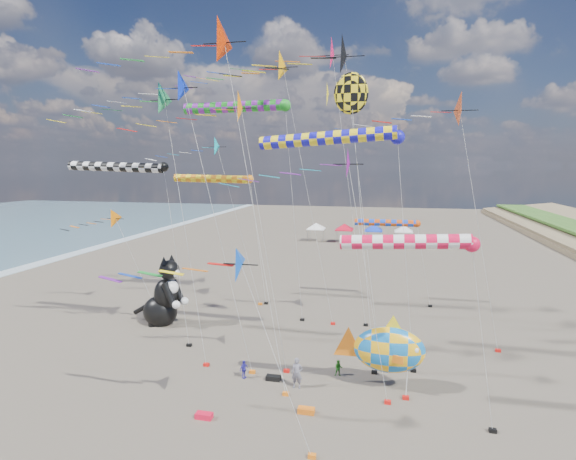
# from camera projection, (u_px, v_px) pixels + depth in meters

# --- Properties ---
(delta_kite_0) EXTENTS (12.99, 3.09, 22.46)m
(delta_kite_0) POSITION_uv_depth(u_px,v_px,m) (342.00, 56.00, 30.74)
(delta_kite_0) COLOR black
(delta_kite_0) RESTS_ON ground
(delta_kite_1) EXTENTS (11.00, 2.19, 18.53)m
(delta_kite_1) POSITION_uv_depth(u_px,v_px,m) (140.00, 104.00, 28.38)
(delta_kite_1) COLOR #229451
(delta_kite_1) RESTS_ON ground
(delta_kite_2) EXTENTS (11.85, 2.59, 22.28)m
(delta_kite_2) POSITION_uv_depth(u_px,v_px,m) (289.00, 71.00, 35.65)
(delta_kite_2) COLOR #FEAE09
(delta_kite_2) RESTS_ON ground
(delta_kite_3) EXTENTS (11.04, 1.86, 9.75)m
(delta_kite_3) POSITION_uv_depth(u_px,v_px,m) (203.00, 272.00, 20.41)
(delta_kite_3) COLOR blue
(delta_kite_3) RESTS_ON ground
(delta_kite_4) EXTENTS (9.04, 1.87, 9.59)m
(delta_kite_4) POSITION_uv_depth(u_px,v_px,m) (110.00, 221.00, 40.01)
(delta_kite_4) COLOR orange
(delta_kite_4) RESTS_ON ground
(delta_kite_5) EXTENTS (13.40, 2.86, 21.68)m
(delta_kite_5) POSITION_uv_depth(u_px,v_px,m) (198.00, 40.00, 24.33)
(delta_kite_5) COLOR red
(delta_kite_5) RESTS_ON ground
(delta_kite_6) EXTENTS (10.97, 2.66, 18.37)m
(delta_kite_6) POSITION_uv_depth(u_px,v_px,m) (460.00, 113.00, 30.59)
(delta_kite_6) COLOR #C44114
(delta_kite_6) RESTS_ON ground
(delta_kite_7) EXTENTS (10.39, 1.99, 16.10)m
(delta_kite_7) POSITION_uv_depth(u_px,v_px,m) (214.00, 150.00, 41.99)
(delta_kite_7) COLOR #0DBDD5
(delta_kite_7) RESTS_ON ground
(delta_kite_8) EXTENTS (15.43, 2.77, 23.28)m
(delta_kite_8) POSITION_uv_depth(u_px,v_px,m) (313.00, 59.00, 35.38)
(delta_kite_8) COLOR #E91655
(delta_kite_8) RESTS_ON ground
(delta_kite_9) EXTENTS (11.81, 2.07, 19.08)m
(delta_kite_9) POSITION_uv_depth(u_px,v_px,m) (164.00, 93.00, 27.56)
(delta_kite_9) COLOR #0C2CDF
(delta_kite_9) RESTS_ON ground
(delta_kite_10) EXTENTS (10.04, 2.16, 17.83)m
(delta_kite_10) POSITION_uv_depth(u_px,v_px,m) (234.00, 113.00, 27.42)
(delta_kite_10) COLOR orange
(delta_kite_10) RESTS_ON ground
(delta_kite_11) EXTENTS (9.50, 1.79, 14.30)m
(delta_kite_11) POSITION_uv_depth(u_px,v_px,m) (321.00, 170.00, 24.18)
(delta_kite_11) COLOR #8C1190
(delta_kite_11) RESTS_ON ground
(windsock_0) EXTENTS (9.21, 0.77, 12.41)m
(windsock_0) POSITION_uv_depth(u_px,v_px,m) (216.00, 179.00, 42.71)
(windsock_0) COLOR orange
(windsock_0) RESTS_ON ground
(windsock_1) EXTENTS (7.44, 0.67, 8.27)m
(windsock_1) POSITION_uv_depth(u_px,v_px,m) (389.00, 223.00, 42.24)
(windsock_1) COLOR #D0460E
(windsock_1) RESTS_ON ground
(windsock_2) EXTENTS (10.34, 0.97, 18.59)m
(windsock_2) POSITION_uv_depth(u_px,v_px,m) (240.00, 107.00, 37.31)
(windsock_2) COLOR #198D1F
(windsock_2) RESTS_ON ground
(windsock_3) EXTENTS (9.30, 0.70, 13.52)m
(windsock_3) POSITION_uv_depth(u_px,v_px,m) (120.00, 168.00, 32.42)
(windsock_3) COLOR black
(windsock_3) RESTS_ON ground
(windsock_4) EXTENTS (10.41, 0.90, 15.42)m
(windsock_4) POSITION_uv_depth(u_px,v_px,m) (334.00, 139.00, 28.13)
(windsock_4) COLOR #1513BE
(windsock_4) RESTS_ON ground
(windsock_5) EXTENTS (7.97, 0.78, 9.91)m
(windsock_5) POSITION_uv_depth(u_px,v_px,m) (412.00, 243.00, 22.05)
(windsock_5) COLOR #ED103F
(windsock_5) RESTS_ON ground
(angelfish_kite) EXTENTS (3.74, 3.02, 19.15)m
(angelfish_kite) POSITION_uv_depth(u_px,v_px,m) (348.00, 96.00, 28.73)
(angelfish_kite) COLOR yellow
(angelfish_kite) RESTS_ON ground
(cat_inflatable) EXTENTS (4.77, 3.01, 5.98)m
(cat_inflatable) POSITION_uv_depth(u_px,v_px,m) (163.00, 290.00, 37.41)
(cat_inflatable) COLOR black
(cat_inflatable) RESTS_ON ground
(fish_inflatable) EXTENTS (5.52, 1.97, 4.62)m
(fish_inflatable) POSITION_uv_depth(u_px,v_px,m) (388.00, 349.00, 26.50)
(fish_inflatable) COLOR #126AB9
(fish_inflatable) RESTS_ON ground
(person_adult) EXTENTS (0.70, 0.47, 1.87)m
(person_adult) POSITION_uv_depth(u_px,v_px,m) (297.00, 373.00, 26.87)
(person_adult) COLOR slate
(person_adult) RESTS_ON ground
(child_green) EXTENTS (0.56, 0.46, 1.04)m
(child_green) POSITION_uv_depth(u_px,v_px,m) (339.00, 368.00, 28.46)
(child_green) COLOR #1F6C18
(child_green) RESTS_ON ground
(child_blue) EXTENTS (0.56, 0.74, 1.17)m
(child_blue) POSITION_uv_depth(u_px,v_px,m) (244.00, 369.00, 28.16)
(child_blue) COLOR #362EAE
(child_blue) RESTS_ON ground
(kite_bag_0) EXTENTS (0.90, 0.44, 0.30)m
(kite_bag_0) POSITION_uv_depth(u_px,v_px,m) (306.00, 410.00, 24.21)
(kite_bag_0) COLOR orange
(kite_bag_0) RESTS_ON ground
(kite_bag_1) EXTENTS (0.90, 0.44, 0.30)m
(kite_bag_1) POSITION_uv_depth(u_px,v_px,m) (383.00, 331.00, 35.88)
(kite_bag_1) COLOR #1416CF
(kite_bag_1) RESTS_ON ground
(kite_bag_2) EXTENTS (0.90, 0.44, 0.30)m
(kite_bag_2) POSITION_uv_depth(u_px,v_px,m) (204.00, 416.00, 23.70)
(kite_bag_2) COLOR red
(kite_bag_2) RESTS_ON ground
(kite_bag_3) EXTENTS (0.90, 0.44, 0.30)m
(kite_bag_3) POSITION_uv_depth(u_px,v_px,m) (273.00, 378.00, 27.93)
(kite_bag_3) COLOR black
(kite_bag_3) RESTS_ON ground
(tent_row) EXTENTS (19.20, 4.20, 3.80)m
(tent_row) POSITION_uv_depth(u_px,v_px,m) (359.00, 225.00, 77.47)
(tent_row) COLOR white
(tent_row) RESTS_ON ground
(parked_car) EXTENTS (3.37, 1.44, 1.13)m
(parked_car) POSITION_uv_depth(u_px,v_px,m) (461.00, 245.00, 72.35)
(parked_car) COLOR #26262D
(parked_car) RESTS_ON ground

